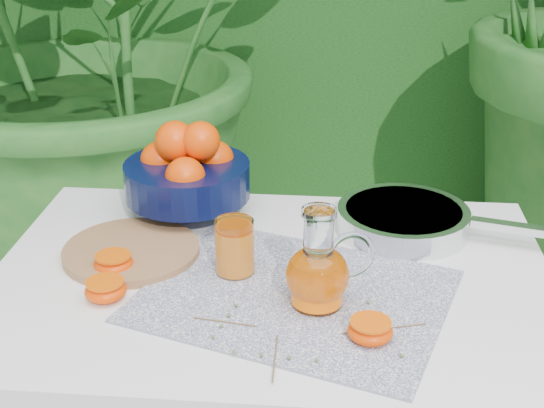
# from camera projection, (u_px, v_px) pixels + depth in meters

# --- Properties ---
(potted_plant_left) EXTENTS (2.68, 2.68, 1.90)m
(potted_plant_left) POSITION_uv_depth(u_px,v_px,m) (91.00, 21.00, 2.41)
(potted_plant_left) COLOR #205F20
(potted_plant_left) RESTS_ON ground
(white_table) EXTENTS (1.00, 0.70, 0.75)m
(white_table) POSITION_uv_depth(u_px,v_px,m) (271.00, 314.00, 1.38)
(white_table) COLOR white
(white_table) RESTS_ON ground
(placemat) EXTENTS (0.59, 0.52, 0.00)m
(placemat) POSITION_uv_depth(u_px,v_px,m) (295.00, 295.00, 1.28)
(placemat) COLOR #0D144A
(placemat) RESTS_ON white_table
(cutting_board) EXTENTS (0.31, 0.31, 0.02)m
(cutting_board) POSITION_uv_depth(u_px,v_px,m) (131.00, 251.00, 1.41)
(cutting_board) COLOR #8E6040
(cutting_board) RESTS_ON white_table
(fruit_bowl) EXTENTS (0.29, 0.29, 0.20)m
(fruit_bowl) POSITION_uv_depth(u_px,v_px,m) (187.00, 172.00, 1.54)
(fruit_bowl) COLOR black
(fruit_bowl) RESTS_ON white_table
(juice_pitcher) EXTENTS (0.16, 0.13, 0.17)m
(juice_pitcher) POSITION_uv_depth(u_px,v_px,m) (319.00, 272.00, 1.23)
(juice_pitcher) COLOR white
(juice_pitcher) RESTS_ON white_table
(juice_tumbler) EXTENTS (0.08, 0.08, 0.10)m
(juice_tumbler) POSITION_uv_depth(u_px,v_px,m) (235.00, 248.00, 1.33)
(juice_tumbler) COLOR white
(juice_tumbler) RESTS_ON white_table
(saute_pan) EXTENTS (0.48, 0.32, 0.05)m
(saute_pan) POSITION_uv_depth(u_px,v_px,m) (405.00, 219.00, 1.49)
(saute_pan) COLOR silver
(saute_pan) RESTS_ON white_table
(orange_halves) EXTENTS (0.53, 0.25, 0.03)m
(orange_halves) POSITION_uv_depth(u_px,v_px,m) (190.00, 293.00, 1.26)
(orange_halves) COLOR #F75702
(orange_halves) RESTS_ON white_table
(thyme_sprigs) EXTENTS (0.37, 0.22, 0.01)m
(thyme_sprigs) POSITION_uv_depth(u_px,v_px,m) (298.00, 335.00, 1.16)
(thyme_sprigs) COLOR brown
(thyme_sprigs) RESTS_ON white_table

